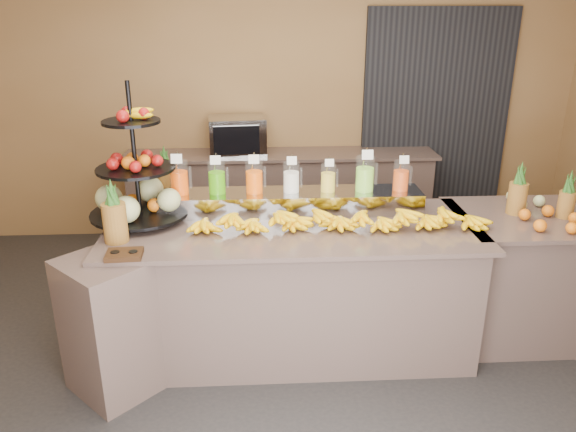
{
  "coord_description": "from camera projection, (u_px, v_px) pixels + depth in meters",
  "views": [
    {
      "loc": [
        -0.23,
        -3.18,
        2.34
      ],
      "look_at": [
        -0.03,
        0.3,
        1.0
      ],
      "focal_mm": 35.0,
      "sensor_mm": 36.0,
      "label": 1
    }
  ],
  "objects": [
    {
      "name": "fruit_stand",
      "position": [
        145.0,
        187.0,
        3.79
      ],
      "size": [
        0.69,
        0.69,
        0.94
      ],
      "rotation": [
        0.0,
        0.0,
        -0.03
      ],
      "color": "black",
      "rests_on": "buffet_counter"
    },
    {
      "name": "room_envelope",
      "position": [
        316.0,
        73.0,
        3.89
      ],
      "size": [
        6.04,
        5.02,
        2.82
      ],
      "color": "brown",
      "rests_on": "ground"
    },
    {
      "name": "right_fruit_pile",
      "position": [
        544.0,
        210.0,
        3.84
      ],
      "size": [
        0.42,
        0.41,
        0.22
      ],
      "color": "brown",
      "rests_on": "right_counter"
    },
    {
      "name": "right_counter",
      "position": [
        523.0,
        275.0,
        4.11
      ],
      "size": [
        1.08,
        0.88,
        0.93
      ],
      "color": "#856860",
      "rests_on": "ground"
    },
    {
      "name": "juice_pitcher_lemon",
      "position": [
        328.0,
        179.0,
        3.95
      ],
      "size": [
        0.11,
        0.11,
        0.26
      ],
      "color": "silver",
      "rests_on": "pitcher_tray"
    },
    {
      "name": "juice_pitcher_orange_b",
      "position": [
        254.0,
        179.0,
        3.92
      ],
      "size": [
        0.12,
        0.13,
        0.3
      ],
      "color": "silver",
      "rests_on": "pitcher_tray"
    },
    {
      "name": "juice_pitcher_green",
      "position": [
        217.0,
        179.0,
        3.91
      ],
      "size": [
        0.12,
        0.13,
        0.3
      ],
      "color": "silver",
      "rests_on": "pitcher_tray"
    },
    {
      "name": "juice_pitcher_lime",
      "position": [
        365.0,
        176.0,
        3.96
      ],
      "size": [
        0.13,
        0.14,
        0.32
      ],
      "color": "silver",
      "rests_on": "pitcher_tray"
    },
    {
      "name": "condiment_caddy",
      "position": [
        124.0,
        254.0,
        3.3
      ],
      "size": [
        0.22,
        0.17,
        0.03
      ],
      "primitive_type": "cube",
      "rotation": [
        0.0,
        0.0,
        0.05
      ],
      "color": "black",
      "rests_on": "buffet_counter"
    },
    {
      "name": "juice_pitcher_orange_c",
      "position": [
        401.0,
        177.0,
        3.98
      ],
      "size": [
        0.11,
        0.12,
        0.27
      ],
      "color": "silver",
      "rests_on": "pitcher_tray"
    },
    {
      "name": "ground",
      "position": [
        295.0,
        369.0,
        3.81
      ],
      "size": [
        6.0,
        6.0,
        0.0
      ],
      "primitive_type": "plane",
      "color": "black",
      "rests_on": "ground"
    },
    {
      "name": "pitcher_tray",
      "position": [
        291.0,
        202.0,
        4.0
      ],
      "size": [
        1.85,
        0.3,
        0.15
      ],
      "primitive_type": "cube",
      "color": "gray",
      "rests_on": "buffet_counter"
    },
    {
      "name": "back_ledge",
      "position": [
        281.0,
        197.0,
        5.75
      ],
      "size": [
        3.1,
        0.55,
        0.93
      ],
      "color": "#856860",
      "rests_on": "ground"
    },
    {
      "name": "pineapple_left_a",
      "position": [
        115.0,
        218.0,
        3.47
      ],
      "size": [
        0.15,
        0.15,
        0.41
      ],
      "rotation": [
        0.0,
        0.0,
        0.03
      ],
      "color": "brown",
      "rests_on": "buffet_counter"
    },
    {
      "name": "juice_pitcher_orange_a",
      "position": [
        179.0,
        179.0,
        3.89
      ],
      "size": [
        0.13,
        0.13,
        0.31
      ],
      "color": "silver",
      "rests_on": "pitcher_tray"
    },
    {
      "name": "banana_heap",
      "position": [
        338.0,
        217.0,
        3.72
      ],
      "size": [
        2.0,
        0.18,
        0.17
      ],
      "color": "yellow",
      "rests_on": "buffet_counter"
    },
    {
      "name": "juice_pitcher_milk",
      "position": [
        291.0,
        179.0,
        3.93
      ],
      "size": [
        0.12,
        0.12,
        0.28
      ],
      "color": "silver",
      "rests_on": "pitcher_tray"
    },
    {
      "name": "oven_warmer",
      "position": [
        237.0,
        135.0,
        5.49
      ],
      "size": [
        0.58,
        0.43,
        0.36
      ],
      "primitive_type": "cube",
      "rotation": [
        0.0,
        0.0,
        0.09
      ],
      "color": "gray",
      "rests_on": "back_ledge"
    },
    {
      "name": "buffet_counter",
      "position": [
        277.0,
        291.0,
        3.88
      ],
      "size": [
        2.75,
        1.25,
        0.93
      ],
      "color": "#856860",
      "rests_on": "ground"
    },
    {
      "name": "pineapple_left_b",
      "position": [
        166.0,
        182.0,
        4.12
      ],
      "size": [
        0.15,
        0.15,
        0.45
      ],
      "rotation": [
        0.0,
        0.0,
        0.03
      ],
      "color": "brown",
      "rests_on": "buffet_counter"
    }
  ]
}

